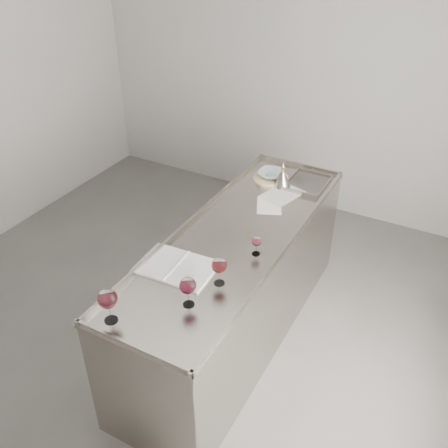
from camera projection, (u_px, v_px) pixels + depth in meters
The scene contains 12 objects.
room_shell at pixel (147, 178), 3.19m from camera, with size 4.54×5.04×2.84m.
counter at pixel (236, 286), 3.72m from camera, with size 0.77×2.42×0.97m.
wine_glass_left at pixel (108, 300), 2.68m from camera, with size 0.11×0.11×0.22m.
wine_glass_middle at pixel (219, 266), 2.96m from camera, with size 0.10×0.10×0.19m.
wine_glass_right at pixel (188, 286), 2.80m from camera, with size 0.10×0.10×0.19m.
wine_glass_small at pixel (256, 242), 3.22m from camera, with size 0.07×0.07×0.14m.
notebook at pixel (176, 267), 3.15m from camera, with size 0.50×0.36×0.02m.
loose_paper_top at pixel (269, 205), 3.79m from camera, with size 0.18×0.26×0.00m, color white.
loose_paper_under at pixel (282, 194), 3.93m from camera, with size 0.23×0.33×0.00m, color silver.
trivet at pixel (271, 178), 4.14m from camera, with size 0.29×0.29×0.02m, color beige.
ceramic_bowl at pixel (271, 174), 4.12m from camera, with size 0.21×0.21×0.05m, color #91A6A9.
wine_funnel at pixel (282, 179), 4.01m from camera, with size 0.15×0.15×0.22m.
Camera 1 is at (1.78, -2.25, 2.90)m, focal length 40.00 mm.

